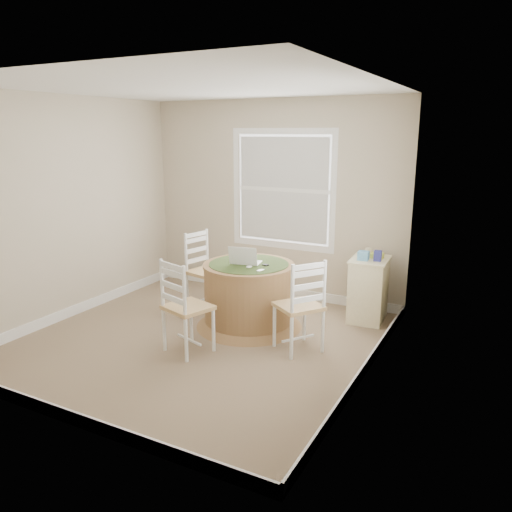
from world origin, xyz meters
The scene contains 14 objects.
room centered at (0.17, 0.16, 1.30)m, with size 3.64×3.64×2.64m.
round_table centered at (0.27, 0.61, 0.40)m, with size 1.22×1.22×0.74m.
chair_left centered at (-0.50, 0.91, 0.47)m, with size 0.42×0.40×0.95m, color white, non-canonical shape.
chair_near centered at (0.05, -0.27, 0.47)m, with size 0.42×0.40×0.95m, color white, non-canonical shape.
chair_right centered at (1.03, 0.27, 0.47)m, with size 0.42×0.40×0.95m, color white, non-canonical shape.
laptop centered at (0.23, 0.60, 0.77)m, with size 0.37×0.34×0.23m.
mouse centered at (0.35, 0.48, 0.75)m, with size 0.06×0.09×0.03m, color white.
phone centered at (0.52, 0.42, 0.74)m, with size 0.04×0.09×0.02m, color #B7BABF.
keys centered at (0.48, 0.62, 0.74)m, with size 0.06×0.05×0.03m, color black.
corner_chest centered at (1.43, 1.44, 0.38)m, with size 0.46×0.60×0.75m.
tissue_box centered at (1.37, 1.35, 0.80)m, with size 0.12×0.12×0.10m, color #5FA7DA.
box_yellow centered at (1.49, 1.50, 0.78)m, with size 0.15×0.10×0.06m, color #CBD64B.
box_blue centered at (1.53, 1.37, 0.81)m, with size 0.08×0.08×0.12m, color navy.
cup_cream centered at (1.37, 1.58, 0.80)m, with size 0.07×0.07×0.09m, color beige.
Camera 1 is at (2.85, -4.15, 2.19)m, focal length 35.00 mm.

